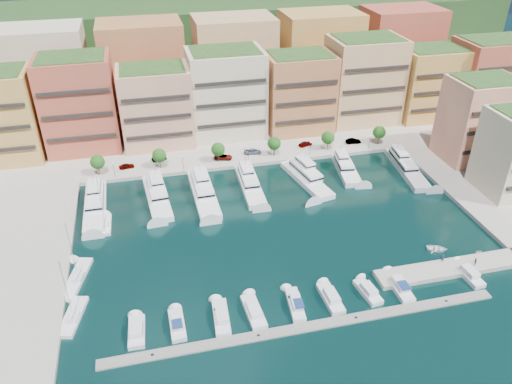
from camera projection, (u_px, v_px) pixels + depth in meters
ground at (279, 228)px, 113.07m from camera, size 400.00×400.00×0.00m
north_quay at (228, 122)px, 164.58m from camera, size 220.00×64.00×2.00m
hillside at (206, 77)px, 204.46m from camera, size 240.00×40.00×58.00m
south_pontoon at (308, 327)px, 87.55m from camera, size 72.00×2.20×0.35m
finger_pier at (451, 270)px, 100.74m from camera, size 32.00×5.00×2.00m
apartment_1 at (79, 103)px, 140.10m from camera, size 20.00×16.50×26.80m
apartment_2 at (156, 106)px, 143.64m from camera, size 20.00×15.50×22.80m
apartment_3 at (226, 93)px, 148.69m from camera, size 22.00×16.50×25.80m
apartment_4 at (298, 93)px, 151.91m from camera, size 20.00×15.50×23.80m
apartment_5 at (363, 80)px, 157.15m from camera, size 22.00×16.50×26.80m
apartment_6 at (429, 83)px, 160.89m from camera, size 20.00×15.50×22.80m
apartment_7 at (488, 77)px, 162.68m from camera, size 22.00×16.50×24.80m
apartment_east_a at (479, 119)px, 135.57m from camera, size 18.00×14.50×22.80m
backblock_0 at (46, 76)px, 155.33m from camera, size 26.00×18.00×30.00m
backblock_1 at (144, 69)px, 161.28m from camera, size 26.00×18.00×30.00m
backblock_2 at (235, 63)px, 167.22m from camera, size 26.00×18.00×30.00m
backblock_3 at (319, 57)px, 173.17m from camera, size 26.00×18.00×30.00m
backblock_4 at (398, 51)px, 179.12m from camera, size 26.00×18.00×30.00m
tree_0 at (97, 162)px, 130.51m from camera, size 3.80×3.80×5.65m
tree_1 at (159, 155)px, 133.68m from camera, size 3.80×3.80×5.65m
tree_2 at (218, 149)px, 136.85m from camera, size 3.80×3.80×5.65m
tree_3 at (274, 143)px, 140.02m from camera, size 3.80×3.80×5.65m
tree_4 at (328, 138)px, 143.20m from camera, size 3.80×3.80×5.65m
tree_5 at (379, 132)px, 146.37m from camera, size 3.80×3.80×5.65m
lamppost_0 at (114, 167)px, 129.86m from camera, size 0.30×0.30×4.20m
lamppost_1 at (183, 160)px, 133.43m from camera, size 0.30×0.30×4.20m
lamppost_2 at (248, 153)px, 137.00m from camera, size 0.30×0.30×4.20m
lamppost_3 at (310, 146)px, 140.57m from camera, size 0.30×0.30×4.20m
lamppost_4 at (370, 140)px, 144.14m from camera, size 0.30×0.30×4.20m
yacht_0 at (95, 203)px, 119.95m from camera, size 5.15×22.47×7.30m
yacht_1 at (157, 195)px, 123.38m from camera, size 6.46×21.42×7.30m
yacht_2 at (203, 191)px, 124.93m from camera, size 5.60×23.04×7.30m
yacht_3 at (249, 183)px, 128.26m from camera, size 5.24×20.67×7.30m
yacht_4 at (305, 177)px, 131.11m from camera, size 8.80×21.47×7.30m
yacht_5 at (346, 168)px, 135.27m from camera, size 6.77×16.79×7.30m
yacht_6 at (406, 166)px, 136.07m from camera, size 7.18×23.08×7.30m
cruiser_0 at (137, 332)px, 85.96m from camera, size 3.13×7.35×2.55m
cruiser_1 at (177, 325)px, 87.31m from camera, size 2.66×7.48×2.66m
cruiser_2 at (221, 317)px, 88.88m from camera, size 3.23×8.76×2.55m
cruiser_3 at (254, 312)px, 90.06m from camera, size 3.24×8.69×2.55m
cruiser_4 at (295, 304)px, 91.59m from camera, size 3.16×8.62×2.66m
cruiser_5 at (331, 298)px, 93.00m from camera, size 2.94×8.18×2.55m
cruiser_6 at (368, 292)px, 94.50m from camera, size 3.41×7.31×2.55m
cruiser_7 at (399, 287)px, 95.73m from camera, size 2.76×8.67×2.66m
cruiser_9 at (468, 275)px, 98.74m from camera, size 3.00×7.82×2.55m
sailboat_2 at (105, 225)px, 113.55m from camera, size 2.81×7.98×13.20m
sailboat_0 at (73, 317)px, 89.21m from camera, size 5.05×10.15×13.20m
sailboat_1 at (78, 277)px, 98.51m from camera, size 5.45×11.10×13.20m
tender_2 at (437, 249)px, 106.01m from camera, size 5.13×4.45×0.89m
tender_3 at (479, 252)px, 105.11m from camera, size 1.74×1.53×0.86m
car_0 at (127, 166)px, 135.06m from camera, size 4.27×2.24×1.38m
car_1 at (159, 158)px, 138.86m from camera, size 4.28×2.44×1.34m
car_2 at (223, 157)px, 139.61m from camera, size 5.47×3.66×1.39m
car_3 at (253, 151)px, 142.52m from camera, size 5.18×2.63×1.44m
car_4 at (305, 144)px, 146.81m from camera, size 4.61×3.00×1.46m
car_5 at (353, 141)px, 148.28m from camera, size 4.61×2.03×1.47m
person_0 at (443, 258)px, 101.06m from camera, size 0.77×0.80×1.84m
person_1 at (475, 262)px, 100.15m from camera, size 0.99×0.99×1.62m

